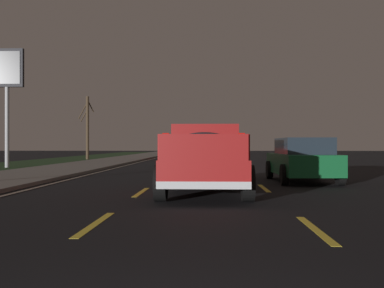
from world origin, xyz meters
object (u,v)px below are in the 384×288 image
Objects in this scene: pickup_truck at (205,157)px; sedan_red at (170,150)px; sedan_green at (302,160)px; bare_tree_far at (87,126)px; gas_price_sign at (7,78)px.

sedan_red is (29.92, 3.51, -0.20)m from pickup_truck.
bare_tree_far reaches higher than sedan_green.
gas_price_sign is 1.21× the size of bare_tree_far.
pickup_truck is 30.52m from bare_tree_far.
bare_tree_far is (-1.47, 7.36, 2.18)m from sedan_red.
pickup_truck is 5.16m from sedan_green.
pickup_truck is at bearing -173.30° from sedan_red.
pickup_truck is 0.80× the size of gas_price_sign.
sedan_green is at bearing -165.17° from sedan_red.
gas_price_sign is at bearing 40.44° from pickup_truck.
gas_price_sign is at bearing 57.20° from sedan_green.
gas_price_sign reaches higher than bare_tree_far.
sedan_red is 18.78m from gas_price_sign.
bare_tree_far is at bearing 30.13° from sedan_green.
sedan_red is at bearing -25.86° from gas_price_sign.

